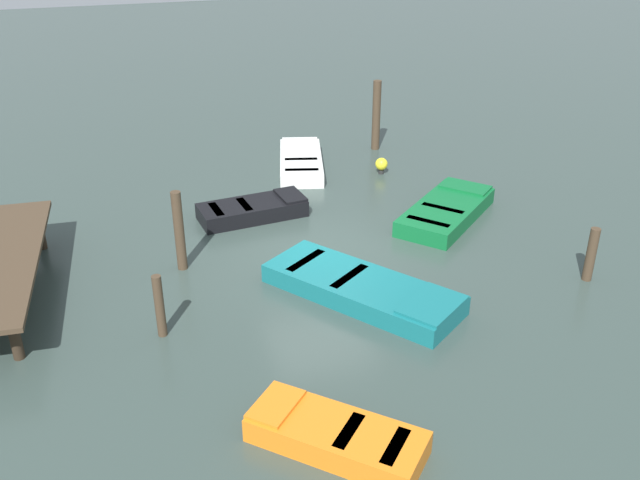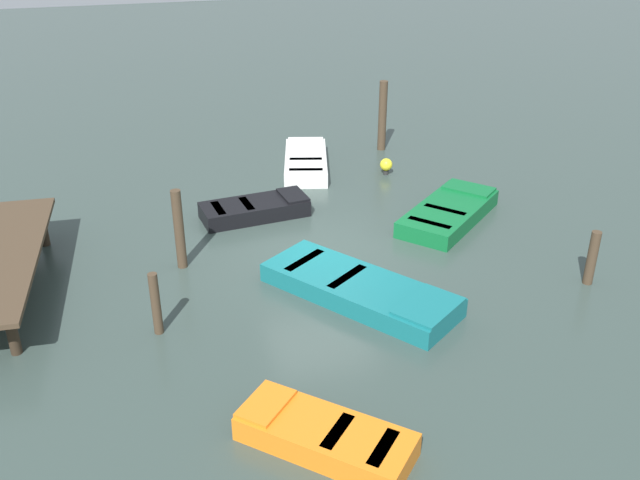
{
  "view_description": "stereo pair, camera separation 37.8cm",
  "coord_description": "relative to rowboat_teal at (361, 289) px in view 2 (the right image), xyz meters",
  "views": [
    {
      "loc": [
        -13.49,
        4.28,
        7.53
      ],
      "look_at": [
        0.0,
        0.0,
        0.35
      ],
      "focal_mm": 39.36,
      "sensor_mm": 36.0,
      "label": 1
    },
    {
      "loc": [
        -13.6,
        3.92,
        7.53
      ],
      "look_at": [
        0.0,
        0.0,
        0.35
      ],
      "focal_mm": 39.36,
      "sensor_mm": 36.0,
      "label": 2
    }
  ],
  "objects": [
    {
      "name": "mooring_piling_far_left",
      "position": [
        8.37,
        -3.59,
        0.88
      ],
      "size": [
        0.25,
        0.25,
        2.19
      ],
      "primitive_type": "cylinder",
      "color": "#423323",
      "rests_on": "ground_plane"
    },
    {
      "name": "rowboat_orange",
      "position": [
        -3.85,
        1.9,
        0.0
      ],
      "size": [
        2.57,
        2.62,
        0.46
      ],
      "rotation": [
        0.0,
        0.0,
        0.81
      ],
      "color": "orange",
      "rests_on": "ground_plane"
    },
    {
      "name": "rowboat_black",
      "position": [
        4.5,
        1.27,
        0.0
      ],
      "size": [
        1.38,
        2.77,
        0.46
      ],
      "rotation": [
        0.0,
        0.0,
        4.82
      ],
      "color": "black",
      "rests_on": "ground_plane"
    },
    {
      "name": "marker_buoy",
      "position": [
        6.3,
        -2.95,
        0.07
      ],
      "size": [
        0.36,
        0.36,
        0.48
      ],
      "color": "#262626",
      "rests_on": "ground_plane"
    },
    {
      "name": "rowboat_white",
      "position": [
        7.41,
        -0.84,
        0.0
      ],
      "size": [
        3.32,
        1.97,
        0.46
      ],
      "rotation": [
        0.0,
        0.0,
        6.02
      ],
      "color": "silver",
      "rests_on": "ground_plane"
    },
    {
      "name": "rowboat_green",
      "position": [
        2.94,
        -3.35,
        0.0
      ],
      "size": [
        3.18,
        3.37,
        0.46
      ],
      "rotation": [
        0.0,
        0.0,
        5.43
      ],
      "color": "#0F602D",
      "rests_on": "ground_plane"
    },
    {
      "name": "ground_plane",
      "position": [
        2.1,
        0.25,
        -0.22
      ],
      "size": [
        80.0,
        80.0,
        0.0
      ],
      "primitive_type": "plane",
      "color": "#33423D"
    },
    {
      "name": "mooring_piling_far_right",
      "position": [
        2.36,
        3.34,
        0.69
      ],
      "size": [
        0.22,
        0.22,
        1.82
      ],
      "primitive_type": "cylinder",
      "color": "#423323",
      "rests_on": "ground_plane"
    },
    {
      "name": "rowboat_teal",
      "position": [
        0.0,
        0.0,
        0.0
      ],
      "size": [
        4.19,
        3.59,
        0.46
      ],
      "rotation": [
        0.0,
        0.0,
        3.76
      ],
      "color": "#14666B",
      "rests_on": "ground_plane"
    },
    {
      "name": "mooring_piling_mid_right",
      "position": [
        -0.74,
        -4.82,
        0.39
      ],
      "size": [
        0.21,
        0.21,
        1.21
      ],
      "primitive_type": "cylinder",
      "color": "#423323",
      "rests_on": "ground_plane"
    },
    {
      "name": "mooring_piling_near_right",
      "position": [
        -0.1,
        4.04,
        0.42
      ],
      "size": [
        0.18,
        0.18,
        1.27
      ],
      "primitive_type": "cylinder",
      "color": "#423323",
      "rests_on": "ground_plane"
    }
  ]
}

